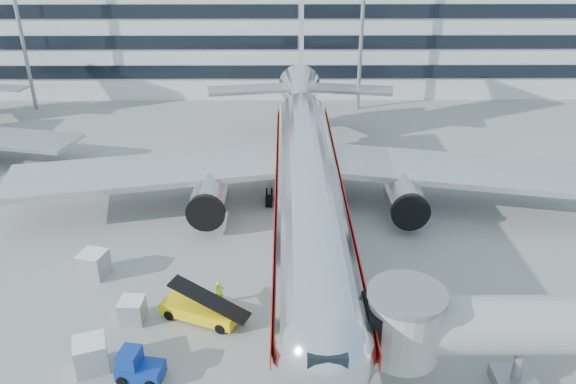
{
  "coord_description": "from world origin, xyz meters",
  "views": [
    {
      "loc": [
        -1.86,
        -30.6,
        22.68
      ],
      "look_at": [
        -1.57,
        7.98,
        4.0
      ],
      "focal_mm": 35.0,
      "sensor_mm": 36.0,
      "label": 1
    }
  ],
  "objects_px": {
    "cargo_container_left": "(133,310)",
    "main_jet": "(307,170)",
    "belt_loader": "(201,309)",
    "cargo_container_right": "(94,264)",
    "cargo_container_front": "(91,355)",
    "ramp_worker": "(219,293)",
    "baggage_tug": "(137,367)"
  },
  "relations": [
    {
      "from": "cargo_container_front",
      "to": "main_jet",
      "type": "bearing_deg",
      "value": 55.04
    },
    {
      "from": "cargo_container_left",
      "to": "cargo_container_front",
      "type": "distance_m",
      "value": 4.33
    },
    {
      "from": "main_jet",
      "to": "belt_loader",
      "type": "height_order",
      "value": "main_jet"
    },
    {
      "from": "belt_loader",
      "to": "cargo_container_front",
      "type": "xyz_separation_m",
      "value": [
        -5.52,
        -4.31,
        0.23
      ]
    },
    {
      "from": "cargo_container_left",
      "to": "cargo_container_right",
      "type": "distance_m",
      "value": 6.42
    },
    {
      "from": "main_jet",
      "to": "cargo_container_right",
      "type": "distance_m",
      "value": 18.0
    },
    {
      "from": "main_jet",
      "to": "cargo_container_right",
      "type": "xyz_separation_m",
      "value": [
        -15.29,
        -8.91,
        -3.31
      ]
    },
    {
      "from": "baggage_tug",
      "to": "cargo_container_right",
      "type": "distance_m",
      "value": 11.39
    },
    {
      "from": "belt_loader",
      "to": "cargo_container_left",
      "type": "distance_m",
      "value": 4.22
    },
    {
      "from": "main_jet",
      "to": "belt_loader",
      "type": "xyz_separation_m",
      "value": [
        -7.14,
        -13.8,
        -3.53
      ]
    },
    {
      "from": "cargo_container_right",
      "to": "cargo_container_front",
      "type": "relative_size",
      "value": 0.94
    },
    {
      "from": "cargo_container_front",
      "to": "cargo_container_left",
      "type": "bearing_deg",
      "value": 72.45
    },
    {
      "from": "belt_loader",
      "to": "cargo_container_right",
      "type": "bearing_deg",
      "value": 149.02
    },
    {
      "from": "belt_loader",
      "to": "cargo_container_left",
      "type": "xyz_separation_m",
      "value": [
        -4.22,
        -0.19,
        0.08
      ]
    },
    {
      "from": "main_jet",
      "to": "cargo_container_front",
      "type": "height_order",
      "value": "main_jet"
    },
    {
      "from": "baggage_tug",
      "to": "cargo_container_front",
      "type": "xyz_separation_m",
      "value": [
        -2.76,
        0.82,
        0.13
      ]
    },
    {
      "from": "main_jet",
      "to": "cargo_container_left",
      "type": "relative_size",
      "value": 32.6
    },
    {
      "from": "main_jet",
      "to": "cargo_container_front",
      "type": "xyz_separation_m",
      "value": [
        -12.67,
        -18.11,
        -3.3
      ]
    },
    {
      "from": "main_jet",
      "to": "belt_loader",
      "type": "bearing_deg",
      "value": -117.37
    },
    {
      "from": "cargo_container_right",
      "to": "cargo_container_front",
      "type": "bearing_deg",
      "value": -74.08
    },
    {
      "from": "belt_loader",
      "to": "cargo_container_right",
      "type": "distance_m",
      "value": 9.51
    },
    {
      "from": "belt_loader",
      "to": "baggage_tug",
      "type": "bearing_deg",
      "value": -118.24
    },
    {
      "from": "baggage_tug",
      "to": "ramp_worker",
      "type": "distance_m",
      "value": 7.63
    },
    {
      "from": "cargo_container_left",
      "to": "belt_loader",
      "type": "bearing_deg",
      "value": 2.53
    },
    {
      "from": "baggage_tug",
      "to": "ramp_worker",
      "type": "relative_size",
      "value": 1.59
    },
    {
      "from": "ramp_worker",
      "to": "belt_loader",
      "type": "bearing_deg",
      "value": -148.06
    },
    {
      "from": "main_jet",
      "to": "cargo_container_left",
      "type": "xyz_separation_m",
      "value": [
        -11.36,
        -13.99,
        -3.45
      ]
    },
    {
      "from": "cargo_container_front",
      "to": "ramp_worker",
      "type": "height_order",
      "value": "cargo_container_front"
    },
    {
      "from": "cargo_container_left",
      "to": "cargo_container_front",
      "type": "xyz_separation_m",
      "value": [
        -1.31,
        -4.13,
        0.15
      ]
    },
    {
      "from": "cargo_container_front",
      "to": "ramp_worker",
      "type": "xyz_separation_m",
      "value": [
        6.55,
        5.8,
        -0.09
      ]
    },
    {
      "from": "belt_loader",
      "to": "ramp_worker",
      "type": "xyz_separation_m",
      "value": [
        1.03,
        1.49,
        0.13
      ]
    },
    {
      "from": "cargo_container_left",
      "to": "main_jet",
      "type": "bearing_deg",
      "value": 50.92
    }
  ]
}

